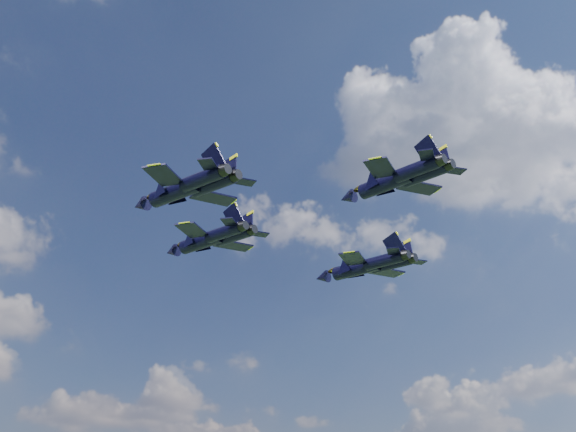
# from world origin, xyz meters

# --- Properties ---
(jet_lead) EXTENTS (13.35, 18.01, 4.24)m
(jet_lead) POSITION_xyz_m (-1.01, 21.81, 57.91)
(jet_lead) COLOR black
(jet_left) EXTENTS (12.40, 16.84, 3.96)m
(jet_left) POSITION_xyz_m (-13.92, 3.43, 55.39)
(jet_left) COLOR black
(jet_right) EXTENTS (13.31, 17.90, 4.21)m
(jet_right) POSITION_xyz_m (18.85, 11.80, 54.85)
(jet_right) COLOR black
(jet_slot) EXTENTS (12.32, 16.27, 3.84)m
(jet_slot) POSITION_xyz_m (6.62, -8.59, 57.20)
(jet_slot) COLOR black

